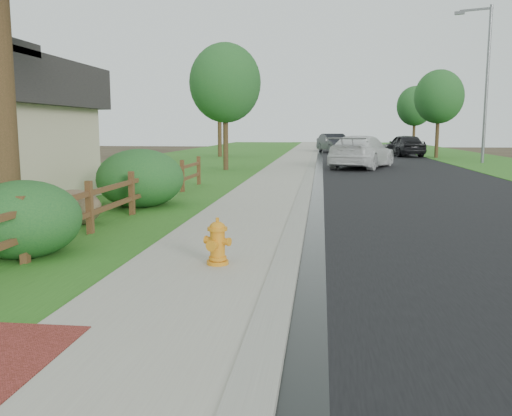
# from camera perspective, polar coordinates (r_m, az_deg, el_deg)

# --- Properties ---
(ground) EXTENTS (120.00, 120.00, 0.00)m
(ground) POSITION_cam_1_polar(r_m,az_deg,el_deg) (5.36, -3.51, -14.80)
(ground) COLOR #332A1C
(road) EXTENTS (8.00, 90.00, 0.02)m
(road) POSITION_cam_1_polar(r_m,az_deg,el_deg) (40.08, 12.18, 5.16)
(road) COLOR black
(road) RESTS_ON ground
(curb) EXTENTS (0.40, 90.00, 0.12)m
(curb) POSITION_cam_1_polar(r_m,az_deg,el_deg) (39.91, 6.14, 5.35)
(curb) COLOR gray
(curb) RESTS_ON ground
(wet_gutter) EXTENTS (0.50, 90.00, 0.00)m
(wet_gutter) POSITION_cam_1_polar(r_m,az_deg,el_deg) (39.91, 6.65, 5.29)
(wet_gutter) COLOR black
(wet_gutter) RESTS_ON road
(sidewalk) EXTENTS (2.20, 90.00, 0.10)m
(sidewalk) POSITION_cam_1_polar(r_m,az_deg,el_deg) (39.94, 4.27, 5.37)
(sidewalk) COLOR gray
(sidewalk) RESTS_ON ground
(grass_strip) EXTENTS (1.60, 90.00, 0.06)m
(grass_strip) POSITION_cam_1_polar(r_m,az_deg,el_deg) (40.08, 1.54, 5.37)
(grass_strip) COLOR #265718
(grass_strip) RESTS_ON ground
(lawn_near) EXTENTS (9.00, 90.00, 0.04)m
(lawn_near) POSITION_cam_1_polar(r_m,az_deg,el_deg) (40.89, -5.76, 5.37)
(lawn_near) COLOR #265718
(lawn_near) RESTS_ON ground
(verge_far) EXTENTS (6.00, 90.00, 0.04)m
(verge_far) POSITION_cam_1_polar(r_m,az_deg,el_deg) (41.29, 21.79, 4.85)
(verge_far) COLOR #265718
(verge_far) RESTS_ON ground
(ranch_fence) EXTENTS (0.12, 16.92, 1.10)m
(ranch_fence) POSITION_cam_1_polar(r_m,az_deg,el_deg) (12.21, -14.85, 1.06)
(ranch_fence) COLOR #463217
(ranch_fence) RESTS_ON ground
(fire_hydrant) EXTENTS (0.47, 0.38, 0.71)m
(fire_hydrant) POSITION_cam_1_polar(r_m,az_deg,el_deg) (8.08, -4.10, -3.69)
(fire_hydrant) COLOR orange
(fire_hydrant) RESTS_ON sidewalk
(white_suv) EXTENTS (4.28, 6.42, 1.73)m
(white_suv) POSITION_cam_1_polar(r_m,az_deg,el_deg) (29.71, 11.08, 5.83)
(white_suv) COLOR silver
(white_suv) RESTS_ON road
(dark_car_mid) EXTENTS (2.88, 5.20, 1.68)m
(dark_car_mid) POSITION_cam_1_polar(r_m,az_deg,el_deg) (43.09, 15.35, 6.39)
(dark_car_mid) COLOR black
(dark_car_mid) RESTS_ON road
(dark_car_far) EXTENTS (3.15, 5.34, 1.66)m
(dark_car_far) POSITION_cam_1_polar(r_m,az_deg,el_deg) (48.57, 8.20, 6.78)
(dark_car_far) COLOR black
(dark_car_far) RESTS_ON road
(streetlight) EXTENTS (2.07, 0.94, 9.35)m
(streetlight) POSITION_cam_1_polar(r_m,az_deg,el_deg) (36.13, 22.89, 12.76)
(streetlight) COLOR slate
(streetlight) RESTS_ON ground
(boulder) EXTENTS (1.21, 0.91, 0.79)m
(boulder) POSITION_cam_1_polar(r_m,az_deg,el_deg) (12.51, -18.55, 0.05)
(boulder) COLOR brown
(boulder) RESTS_ON ground
(shrub_a) EXTENTS (1.78, 1.78, 1.24)m
(shrub_a) POSITION_cam_1_polar(r_m,az_deg,el_deg) (9.69, -22.98, -1.16)
(shrub_a) COLOR #1A4B21
(shrub_a) RESTS_ON ground
(shrub_b) EXTENTS (1.99, 1.99, 1.28)m
(shrub_b) POSITION_cam_1_polar(r_m,az_deg,el_deg) (9.62, -23.22, -1.11)
(shrub_b) COLOR #1A4B21
(shrub_b) RESTS_ON ground
(shrub_c) EXTENTS (2.07, 2.07, 1.32)m
(shrub_c) POSITION_cam_1_polar(r_m,az_deg,el_deg) (15.26, -11.54, 2.74)
(shrub_c) COLOR #1A4B21
(shrub_c) RESTS_ON ground
(shrub_d) EXTENTS (2.74, 2.74, 1.58)m
(shrub_d) POSITION_cam_1_polar(r_m,az_deg,el_deg) (14.83, -12.10, 3.06)
(shrub_d) COLOR #1A4B21
(shrub_d) RESTS_ON ground
(tree_near_left) EXTENTS (3.57, 3.57, 6.33)m
(tree_near_left) POSITION_cam_1_polar(r_m,az_deg,el_deg) (27.65, -3.26, 12.98)
(tree_near_left) COLOR #362B16
(tree_near_left) RESTS_ON ground
(tree_mid_left) EXTENTS (4.04, 4.04, 7.22)m
(tree_mid_left) POSITION_cam_1_polar(r_m,az_deg,el_deg) (40.87, -3.89, 12.36)
(tree_mid_left) COLOR #362B16
(tree_mid_left) RESTS_ON ground
(tree_mid_right) EXTENTS (3.45, 3.45, 6.26)m
(tree_mid_right) POSITION_cam_1_polar(r_m,az_deg,el_deg) (41.29, 18.70, 11.02)
(tree_mid_right) COLOR #362B16
(tree_mid_right) RESTS_ON ground
(tree_far_right) EXTENTS (3.16, 3.16, 5.82)m
(tree_far_right) POSITION_cam_1_polar(r_m,az_deg,el_deg) (50.22, 16.39, 10.25)
(tree_far_right) COLOR #362B16
(tree_far_right) RESTS_ON ground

